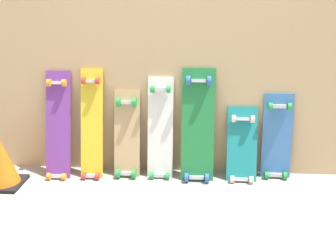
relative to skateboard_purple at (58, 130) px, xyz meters
The scene contains 10 objects.
ground_plane 0.90m from the skateboard_purple, ahead, with size 12.00×12.00×0.00m, color #9E9991.
plywood_wall_panel 0.97m from the skateboard_purple, ahead, with size 2.78×0.04×1.70m, color tan.
skateboard_purple is the anchor object (origin of this frame).
skateboard_yellow 0.25m from the skateboard_purple, ahead, with size 0.16×0.25×0.87m.
skateboard_natural 0.52m from the skateboard_purple, ahead, with size 0.19×0.21×0.70m.
skateboard_white 0.76m from the skateboard_purple, ahead, with size 0.19×0.20×0.81m.
skateboard_green 1.04m from the skateboard_purple, ahead, with size 0.24×0.25×0.87m.
skateboard_teal 1.37m from the skateboard_purple, ahead, with size 0.22×0.23×0.60m.
skateboard_blue 1.63m from the skateboard_purple, ahead, with size 0.22×0.14×0.70m.
traffic_cone 0.46m from the skateboard_purple, 147.40° to the right, with size 0.29×0.29×0.38m.
Camera 1 is at (0.21, -3.07, 1.36)m, focal length 46.34 mm.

